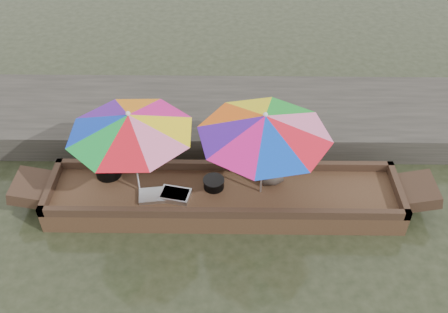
{
  "coord_description": "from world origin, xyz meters",
  "views": [
    {
      "loc": [
        0.07,
        -5.75,
        5.98
      ],
      "look_at": [
        0.0,
        0.1,
        1.0
      ],
      "focal_mm": 40.0,
      "sensor_mm": 36.0,
      "label": 1
    }
  ],
  "objects_px": {
    "vendor": "(273,156)",
    "umbrella_bow": "(134,154)",
    "boat_hull": "(224,199)",
    "cooking_pot": "(108,169)",
    "tray_crayfish": "(175,195)",
    "tray_scallop": "(154,195)",
    "supply_bag": "(273,171)",
    "charcoal_grill": "(214,184)",
    "umbrella_stern": "(263,155)"
  },
  "relations": [
    {
      "from": "charcoal_grill",
      "to": "umbrella_stern",
      "type": "distance_m",
      "value": 1.03
    },
    {
      "from": "vendor",
      "to": "supply_bag",
      "type": "bearing_deg",
      "value": -118.79
    },
    {
      "from": "tray_crayfish",
      "to": "umbrella_bow",
      "type": "distance_m",
      "value": 0.95
    },
    {
      "from": "tray_scallop",
      "to": "vendor",
      "type": "bearing_deg",
      "value": 11.58
    },
    {
      "from": "charcoal_grill",
      "to": "umbrella_bow",
      "type": "bearing_deg",
      "value": -175.59
    },
    {
      "from": "boat_hull",
      "to": "tray_scallop",
      "type": "distance_m",
      "value": 1.14
    },
    {
      "from": "cooking_pot",
      "to": "supply_bag",
      "type": "relative_size",
      "value": 1.5
    },
    {
      "from": "tray_crayfish",
      "to": "vendor",
      "type": "height_order",
      "value": "vendor"
    },
    {
      "from": "boat_hull",
      "to": "tray_scallop",
      "type": "relative_size",
      "value": 11.98
    },
    {
      "from": "tray_crayfish",
      "to": "vendor",
      "type": "relative_size",
      "value": 0.43
    },
    {
      "from": "charcoal_grill",
      "to": "supply_bag",
      "type": "distance_m",
      "value": 1.0
    },
    {
      "from": "vendor",
      "to": "umbrella_bow",
      "type": "distance_m",
      "value": 2.16
    },
    {
      "from": "charcoal_grill",
      "to": "umbrella_bow",
      "type": "height_order",
      "value": "umbrella_bow"
    },
    {
      "from": "boat_hull",
      "to": "tray_crayfish",
      "type": "height_order",
      "value": "tray_crayfish"
    },
    {
      "from": "cooking_pot",
      "to": "supply_bag",
      "type": "xyz_separation_m",
      "value": [
        2.72,
        -0.02,
        0.02
      ]
    },
    {
      "from": "supply_bag",
      "to": "umbrella_stern",
      "type": "xyz_separation_m",
      "value": [
        -0.21,
        -0.36,
        0.65
      ]
    },
    {
      "from": "charcoal_grill",
      "to": "supply_bag",
      "type": "relative_size",
      "value": 1.17
    },
    {
      "from": "tray_scallop",
      "to": "supply_bag",
      "type": "xyz_separation_m",
      "value": [
        1.91,
        0.5,
        0.1
      ]
    },
    {
      "from": "tray_crayfish",
      "to": "charcoal_grill",
      "type": "distance_m",
      "value": 0.65
    },
    {
      "from": "umbrella_bow",
      "to": "tray_crayfish",
      "type": "bearing_deg",
      "value": -13.72
    },
    {
      "from": "tray_crayfish",
      "to": "umbrella_bow",
      "type": "xyz_separation_m",
      "value": [
        -0.59,
        0.14,
        0.73
      ]
    },
    {
      "from": "cooking_pot",
      "to": "umbrella_bow",
      "type": "distance_m",
      "value": 0.95
    },
    {
      "from": "cooking_pot",
      "to": "tray_crayfish",
      "type": "relative_size",
      "value": 0.89
    },
    {
      "from": "boat_hull",
      "to": "tray_scallop",
      "type": "height_order",
      "value": "tray_scallop"
    },
    {
      "from": "boat_hull",
      "to": "umbrella_bow",
      "type": "height_order",
      "value": "umbrella_bow"
    },
    {
      "from": "tray_scallop",
      "to": "umbrella_stern",
      "type": "relative_size",
      "value": 0.23
    },
    {
      "from": "cooking_pot",
      "to": "umbrella_stern",
      "type": "bearing_deg",
      "value": -8.57
    },
    {
      "from": "supply_bag",
      "to": "vendor",
      "type": "bearing_deg",
      "value": -101.8
    },
    {
      "from": "vendor",
      "to": "umbrella_stern",
      "type": "relative_size",
      "value": 0.55
    },
    {
      "from": "boat_hull",
      "to": "vendor",
      "type": "relative_size",
      "value": 5.1
    },
    {
      "from": "boat_hull",
      "to": "supply_bag",
      "type": "relative_size",
      "value": 20.23
    },
    {
      "from": "boat_hull",
      "to": "tray_crayfish",
      "type": "relative_size",
      "value": 11.98
    },
    {
      "from": "umbrella_bow",
      "to": "cooking_pot",
      "type": "bearing_deg",
      "value": 146.07
    },
    {
      "from": "tray_crayfish",
      "to": "umbrella_stern",
      "type": "xyz_separation_m",
      "value": [
        1.36,
        0.14,
        0.73
      ]
    },
    {
      "from": "umbrella_stern",
      "to": "charcoal_grill",
      "type": "bearing_deg",
      "value": 173.02
    },
    {
      "from": "tray_scallop",
      "to": "charcoal_grill",
      "type": "height_order",
      "value": "charcoal_grill"
    },
    {
      "from": "supply_bag",
      "to": "charcoal_grill",
      "type": "bearing_deg",
      "value": -164.34
    },
    {
      "from": "umbrella_bow",
      "to": "vendor",
      "type": "bearing_deg",
      "value": 6.53
    },
    {
      "from": "tray_scallop",
      "to": "supply_bag",
      "type": "height_order",
      "value": "supply_bag"
    },
    {
      "from": "tray_scallop",
      "to": "vendor",
      "type": "height_order",
      "value": "vendor"
    },
    {
      "from": "charcoal_grill",
      "to": "umbrella_stern",
      "type": "height_order",
      "value": "umbrella_stern"
    },
    {
      "from": "boat_hull",
      "to": "vendor",
      "type": "bearing_deg",
      "value": 17.52
    },
    {
      "from": "boat_hull",
      "to": "charcoal_grill",
      "type": "relative_size",
      "value": 17.27
    },
    {
      "from": "umbrella_stern",
      "to": "supply_bag",
      "type": "bearing_deg",
      "value": 59.84
    },
    {
      "from": "boat_hull",
      "to": "charcoal_grill",
      "type": "height_order",
      "value": "charcoal_grill"
    },
    {
      "from": "umbrella_bow",
      "to": "umbrella_stern",
      "type": "relative_size",
      "value": 0.94
    },
    {
      "from": "charcoal_grill",
      "to": "vendor",
      "type": "height_order",
      "value": "vendor"
    },
    {
      "from": "vendor",
      "to": "umbrella_bow",
      "type": "bearing_deg",
      "value": -10.46
    },
    {
      "from": "umbrella_bow",
      "to": "umbrella_stern",
      "type": "distance_m",
      "value": 1.95
    },
    {
      "from": "boat_hull",
      "to": "cooking_pot",
      "type": "relative_size",
      "value": 13.52
    }
  ]
}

